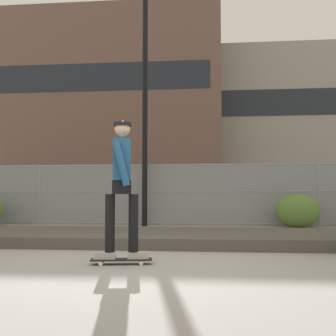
{
  "coord_description": "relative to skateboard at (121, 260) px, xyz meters",
  "views": [
    {
      "loc": [
        1.02,
        -5.16,
        0.91
      ],
      "look_at": [
        0.18,
        3.46,
        1.48
      ],
      "focal_mm": 44.15,
      "sensor_mm": 36.0,
      "label": 1
    }
  ],
  "objects": [
    {
      "name": "parked_car_near",
      "position": [
        -4.63,
        9.78,
        0.78
      ],
      "size": [
        4.42,
        2.0,
        1.66
      ],
      "color": "black",
      "rests_on": "ground_plane"
    },
    {
      "name": "gravel_berm",
      "position": [
        0.12,
        2.61,
        0.04
      ],
      "size": [
        15.3,
        2.59,
        0.2
      ],
      "primitive_type": "cube",
      "color": "#4C473F",
      "rests_on": "ground_plane"
    },
    {
      "name": "parked_car_mid",
      "position": [
        0.75,
        9.31,
        0.78
      ],
      "size": [
        4.5,
        2.16,
        1.66
      ],
      "color": "#474C54",
      "rests_on": "ground_plane"
    },
    {
      "name": "office_block",
      "position": [
        9.8,
        40.88,
        7.65
      ],
      "size": [
        24.91,
        14.88,
        15.4
      ],
      "color": "gray",
      "rests_on": "ground_plane"
    },
    {
      "name": "chain_fence",
      "position": [
        0.12,
        7.04,
        0.88
      ],
      "size": [
        25.44,
        0.06,
        1.85
      ],
      "color": "gray",
      "rests_on": "ground_plane"
    },
    {
      "name": "shrub_center",
      "position": [
        3.61,
        6.39,
        0.41
      ],
      "size": [
        1.2,
        0.99,
        0.93
      ],
      "color": "#567A33",
      "rests_on": "ground_plane"
    },
    {
      "name": "skater",
      "position": [
        -0.0,
        0.0,
        1.06
      ],
      "size": [
        0.73,
        0.61,
        1.83
      ],
      "color": "#B2ADA8",
      "rests_on": "skateboard"
    },
    {
      "name": "ground_plane",
      "position": [
        0.12,
        -0.23,
        -0.06
      ],
      "size": [
        120.0,
        120.0,
        0.0
      ],
      "primitive_type": "plane",
      "color": "gray"
    },
    {
      "name": "library_building",
      "position": [
        -9.64,
        36.96,
        9.1
      ],
      "size": [
        23.9,
        14.37,
        18.32
      ],
      "color": "brown",
      "rests_on": "ground_plane"
    },
    {
      "name": "street_lamp",
      "position": [
        -0.73,
        6.66,
        4.43
      ],
      "size": [
        0.44,
        0.44,
        7.27
      ],
      "color": "black",
      "rests_on": "ground_plane"
    },
    {
      "name": "skateboard",
      "position": [
        0.0,
        0.0,
        0.0
      ],
      "size": [
        0.82,
        0.33,
        0.07
      ],
      "color": "black",
      "rests_on": "ground_plane"
    }
  ]
}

